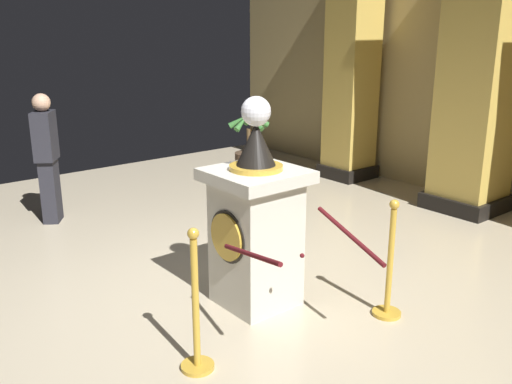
{
  "coord_description": "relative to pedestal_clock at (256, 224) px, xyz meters",
  "views": [
    {
      "loc": [
        3.78,
        -2.8,
        2.34
      ],
      "look_at": [
        0.3,
        0.03,
        1.01
      ],
      "focal_mm": 39.54,
      "sensor_mm": 36.0,
      "label": 1
    }
  ],
  "objects": [
    {
      "name": "velvet_rope",
      "position": [
        0.7,
        -0.12,
        0.06
      ],
      "size": [
        1.02,
        1.05,
        0.22
      ],
      "color": "#591419"
    },
    {
      "name": "stanchion_far",
      "position": [
        0.87,
        0.71,
        -0.37
      ],
      "size": [
        0.24,
        0.24,
        1.01
      ],
      "color": "gold",
      "rests_on": "ground_plane"
    },
    {
      "name": "column_centre_rear",
      "position": [
        -0.3,
        3.84,
        1.08
      ],
      "size": [
        0.93,
        0.93,
        3.64
      ],
      "color": "black",
      "rests_on": "ground_plane"
    },
    {
      "name": "bystander_guest",
      "position": [
        -3.25,
        -0.6,
        0.11
      ],
      "size": [
        0.42,
        0.38,
        1.58
      ],
      "color": "#26262D",
      "rests_on": "ground_plane"
    },
    {
      "name": "potted_palm_left",
      "position": [
        -3.32,
        2.56,
        -0.4
      ],
      "size": [
        0.64,
        0.64,
        1.07
      ],
      "color": "#4C3828",
      "rests_on": "ground_plane"
    },
    {
      "name": "stanchion_near",
      "position": [
        0.52,
        -0.95,
        -0.35
      ],
      "size": [
        0.24,
        0.24,
        1.06
      ],
      "color": "gold",
      "rests_on": "ground_plane"
    },
    {
      "name": "pedestal_clock",
      "position": [
        0.0,
        0.0,
        0.0
      ],
      "size": [
        0.74,
        0.74,
        1.8
      ],
      "color": "beige",
      "rests_on": "ground_plane"
    },
    {
      "name": "back_wall",
      "position": [
        -0.3,
        4.35,
        1.17
      ],
      "size": [
        10.29,
        0.16,
        3.79
      ],
      "primitive_type": "cube",
      "color": "tan",
      "rests_on": "ground_plane"
    },
    {
      "name": "ground_plane",
      "position": [
        -0.3,
        -0.02,
        -0.72
      ],
      "size": [
        10.29,
        10.29,
        0.0
      ],
      "primitive_type": "plane",
      "color": "beige"
    },
    {
      "name": "column_left",
      "position": [
        -2.39,
        3.84,
        1.08
      ],
      "size": [
        0.74,
        0.74,
        3.64
      ],
      "color": "black",
      "rests_on": "ground_plane"
    }
  ]
}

